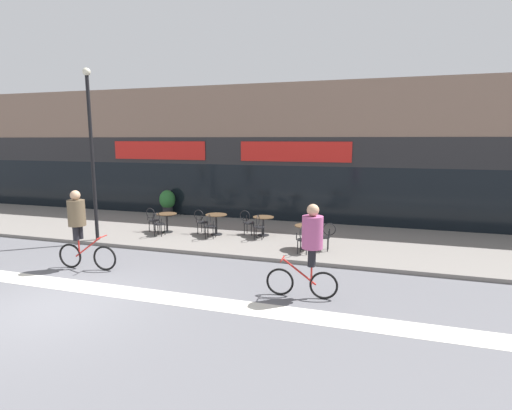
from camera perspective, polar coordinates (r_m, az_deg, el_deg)
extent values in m
plane|color=#5B5B60|center=(10.11, -26.67, -12.78)|extent=(120.00, 120.00, 0.00)
cube|color=slate|center=(15.83, -8.29, -3.78)|extent=(40.00, 5.50, 0.12)
cube|color=#7F6656|center=(19.82, -2.54, 7.49)|extent=(40.00, 4.00, 5.97)
cube|color=black|center=(18.11, -4.60, 2.01)|extent=(38.80, 0.10, 2.40)
cube|color=#232326|center=(17.99, -4.66, 7.71)|extent=(39.20, 0.14, 1.20)
cube|color=red|center=(19.36, -13.71, 7.59)|extent=(4.74, 0.08, 0.84)
cube|color=red|center=(16.98, 5.50, 7.60)|extent=(4.74, 0.08, 0.84)
cube|color=silver|center=(10.89, -22.45, -10.86)|extent=(36.00, 0.70, 0.01)
cylinder|color=black|center=(15.67, -12.55, -3.78)|extent=(0.42, 0.42, 0.02)
cylinder|color=black|center=(15.60, -12.60, -2.56)|extent=(0.07, 0.07, 0.70)
cylinder|color=#4C3823|center=(15.53, -12.64, -1.25)|extent=(0.76, 0.76, 0.02)
cylinder|color=black|center=(15.00, -5.67, -4.18)|extent=(0.44, 0.44, 0.02)
cylinder|color=black|center=(14.93, -5.69, -2.84)|extent=(0.07, 0.07, 0.74)
cylinder|color=#4C3823|center=(14.85, -5.71, -1.39)|extent=(0.80, 0.80, 0.02)
cylinder|color=black|center=(14.81, 1.05, -4.32)|extent=(0.42, 0.42, 0.02)
cylinder|color=black|center=(14.73, 1.05, -3.08)|extent=(0.07, 0.07, 0.68)
cylinder|color=#4C3823|center=(14.66, 1.06, -1.74)|extent=(0.77, 0.77, 0.02)
cylinder|color=black|center=(13.14, 7.21, -6.17)|extent=(0.43, 0.43, 0.02)
cylinder|color=black|center=(13.05, 7.24, -4.63)|extent=(0.07, 0.07, 0.75)
cylinder|color=#4C3823|center=(12.96, 7.27, -2.96)|extent=(0.79, 0.79, 0.02)
cylinder|color=black|center=(15.12, -13.64, -2.66)|extent=(0.43, 0.43, 0.03)
cylinder|color=black|center=(15.35, -13.84, -3.34)|extent=(0.03, 0.03, 0.42)
cylinder|color=black|center=(15.22, -12.90, -3.41)|extent=(0.03, 0.03, 0.42)
cylinder|color=black|center=(15.11, -14.32, -3.56)|extent=(0.03, 0.03, 0.42)
cylinder|color=black|center=(14.98, -13.37, -3.64)|extent=(0.03, 0.03, 0.42)
torus|color=black|center=(14.92, -13.98, -1.80)|extent=(0.05, 0.41, 0.41)
cylinder|color=black|center=(15.02, -14.53, -2.27)|extent=(0.03, 0.03, 0.23)
cylinder|color=black|center=(14.87, -13.37, -2.34)|extent=(0.03, 0.03, 0.23)
cylinder|color=black|center=(15.86, -14.33, -2.12)|extent=(0.44, 0.44, 0.03)
cylinder|color=black|center=(15.93, -13.60, -2.87)|extent=(0.03, 0.03, 0.42)
cylinder|color=black|center=(15.71, -14.21, -3.06)|extent=(0.03, 0.03, 0.42)
cylinder|color=black|center=(16.10, -14.39, -2.78)|extent=(0.03, 0.03, 0.42)
cylinder|color=black|center=(15.88, -15.01, -2.97)|extent=(0.03, 0.03, 0.42)
torus|color=black|center=(15.91, -14.86, -1.14)|extent=(0.41, 0.07, 0.41)
cylinder|color=black|center=(16.07, -14.46, -1.52)|extent=(0.03, 0.03, 0.23)
cylinder|color=black|center=(15.81, -15.22, -1.73)|extent=(0.03, 0.03, 0.23)
cylinder|color=black|center=(14.42, -6.54, -3.03)|extent=(0.45, 0.45, 0.03)
cylinder|color=black|center=(14.64, -6.90, -3.75)|extent=(0.03, 0.03, 0.42)
cylinder|color=black|center=(14.56, -5.84, -3.80)|extent=(0.03, 0.03, 0.42)
cylinder|color=black|center=(14.38, -7.22, -4.00)|extent=(0.03, 0.03, 0.42)
cylinder|color=black|center=(14.30, -6.15, -4.05)|extent=(0.03, 0.03, 0.42)
torus|color=black|center=(14.20, -6.76, -2.14)|extent=(0.08, 0.41, 0.41)
cylinder|color=black|center=(14.28, -7.41, -2.64)|extent=(0.03, 0.03, 0.23)
cylinder|color=black|center=(14.18, -6.09, -2.70)|extent=(0.03, 0.03, 0.23)
cylinder|color=black|center=(15.13, -7.62, -2.46)|extent=(0.44, 0.44, 0.03)
cylinder|color=black|center=(15.22, -6.87, -3.24)|extent=(0.03, 0.03, 0.42)
cylinder|color=black|center=(14.99, -7.42, -3.45)|extent=(0.03, 0.03, 0.42)
cylinder|color=black|center=(15.37, -7.77, -3.14)|extent=(0.03, 0.03, 0.42)
cylinder|color=black|center=(15.14, -8.33, -3.34)|extent=(0.03, 0.03, 0.42)
torus|color=black|center=(15.17, -8.19, -1.43)|extent=(0.41, 0.08, 0.41)
cylinder|color=black|center=(15.34, -7.83, -1.82)|extent=(0.03, 0.03, 0.23)
cylinder|color=black|center=(15.05, -8.52, -2.05)|extent=(0.03, 0.03, 0.23)
cylinder|color=black|center=(14.20, 0.43, -3.16)|extent=(0.42, 0.42, 0.03)
cylinder|color=black|center=(14.41, 0.02, -3.89)|extent=(0.03, 0.03, 0.42)
cylinder|color=black|center=(14.35, 1.11, -3.95)|extent=(0.03, 0.03, 0.42)
cylinder|color=black|center=(14.15, -0.25, -4.14)|extent=(0.03, 0.03, 0.42)
cylinder|color=black|center=(14.08, 0.86, -4.21)|extent=(0.03, 0.03, 0.42)
torus|color=black|center=(13.98, 0.27, -2.26)|extent=(0.05, 0.41, 0.41)
cylinder|color=black|center=(14.05, -0.40, -2.77)|extent=(0.03, 0.03, 0.23)
cylinder|color=black|center=(13.97, 0.96, -2.84)|extent=(0.03, 0.03, 0.23)
cylinder|color=black|center=(14.87, -0.98, -2.58)|extent=(0.42, 0.42, 0.03)
cylinder|color=black|center=(15.00, -0.29, -3.36)|extent=(0.03, 0.03, 0.42)
cylinder|color=black|center=(14.74, -0.67, -3.59)|extent=(0.03, 0.03, 0.42)
cylinder|color=black|center=(15.10, -1.29, -3.28)|extent=(0.03, 0.03, 0.42)
cylinder|color=black|center=(14.84, -1.68, -3.50)|extent=(0.03, 0.03, 0.42)
torus|color=black|center=(14.88, -1.60, -1.55)|extent=(0.41, 0.05, 0.41)
cylinder|color=black|center=(15.06, -1.36, -1.94)|extent=(0.03, 0.03, 0.23)
cylinder|color=black|center=(14.75, -1.84, -2.18)|extent=(0.03, 0.03, 0.23)
cylinder|color=black|center=(12.51, 6.80, -4.96)|extent=(0.45, 0.45, 0.03)
cylinder|color=black|center=(12.74, 6.37, -5.74)|extent=(0.03, 0.03, 0.42)
cylinder|color=black|center=(12.66, 7.58, -5.86)|extent=(0.03, 0.03, 0.42)
cylinder|color=black|center=(12.48, 5.97, -6.05)|extent=(0.03, 0.03, 0.42)
cylinder|color=black|center=(12.40, 7.20, -6.18)|extent=(0.03, 0.03, 0.42)
torus|color=black|center=(12.29, 6.58, -3.96)|extent=(0.08, 0.41, 0.41)
cylinder|color=black|center=(12.37, 5.81, -4.50)|extent=(0.03, 0.03, 0.23)
cylinder|color=black|center=(12.27, 7.33, -4.64)|extent=(0.03, 0.03, 0.23)
cylinder|color=black|center=(12.96, 9.65, -4.53)|extent=(0.42, 0.42, 0.03)
cylinder|color=black|center=(12.89, 8.94, -5.61)|extent=(0.03, 0.03, 0.42)
cylinder|color=black|center=(13.16, 9.06, -5.31)|extent=(0.03, 0.03, 0.42)
cylinder|color=black|center=(12.87, 10.19, -5.68)|extent=(0.03, 0.03, 0.42)
cylinder|color=black|center=(13.14, 10.28, -5.36)|extent=(0.03, 0.03, 0.42)
torus|color=black|center=(12.88, 10.43, -3.43)|extent=(0.41, 0.05, 0.41)
cylinder|color=black|center=(12.75, 10.36, -4.19)|extent=(0.03, 0.03, 0.23)
cylinder|color=black|center=(13.08, 10.47, -3.84)|extent=(0.03, 0.03, 0.23)
cylinder|color=#232326|center=(18.96, -12.50, -0.83)|extent=(0.45, 0.45, 0.45)
ellipsoid|color=#28662D|center=(18.87, -12.55, 0.77)|extent=(0.73, 0.73, 0.87)
cylinder|color=black|center=(14.86, -22.34, 6.00)|extent=(0.12, 0.12, 5.65)
sphere|color=beige|center=(15.01, -23.06, 17.12)|extent=(0.26, 0.26, 0.26)
torus|color=black|center=(12.01, -20.80, -7.12)|extent=(0.71, 0.12, 0.71)
torus|color=black|center=(12.64, -25.01, -6.59)|extent=(0.71, 0.12, 0.71)
cylinder|color=red|center=(12.21, -22.84, -5.52)|extent=(0.85, 0.12, 0.64)
cylinder|color=red|center=(12.39, -23.95, -5.64)|extent=(0.04, 0.04, 0.50)
cylinder|color=red|center=(11.89, -21.19, -4.30)|extent=(0.07, 0.48, 0.03)
cylinder|color=black|center=(12.36, -23.84, -3.53)|extent=(0.18, 0.18, 0.40)
cylinder|color=black|center=(12.22, -24.34, -3.71)|extent=(0.18, 0.18, 0.40)
cylinder|color=brown|center=(12.18, -24.27, -1.04)|extent=(0.51, 0.51, 0.72)
sphere|color=tan|center=(12.11, -24.43, 1.28)|extent=(0.27, 0.27, 0.27)
torus|color=black|center=(9.57, 3.44, -10.88)|extent=(0.66, 0.09, 0.66)
torus|color=black|center=(9.46, 9.64, -11.27)|extent=(0.66, 0.09, 0.66)
cylinder|color=red|center=(9.41, 6.24, -9.48)|extent=(0.79, 0.09, 0.59)
cylinder|color=red|center=(9.40, 7.92, -9.86)|extent=(0.04, 0.04, 0.46)
cylinder|color=red|center=(9.39, 3.78, -7.70)|extent=(0.06, 0.48, 0.03)
cylinder|color=black|center=(9.18, 7.92, -7.49)|extent=(0.18, 0.18, 0.41)
cylinder|color=black|center=(9.35, 8.04, -7.17)|extent=(0.18, 0.18, 0.41)
cylinder|color=#A84C7F|center=(9.12, 8.07, -3.88)|extent=(0.51, 0.51, 0.74)
sphere|color=tan|center=(9.02, 8.14, -0.73)|extent=(0.28, 0.28, 0.28)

